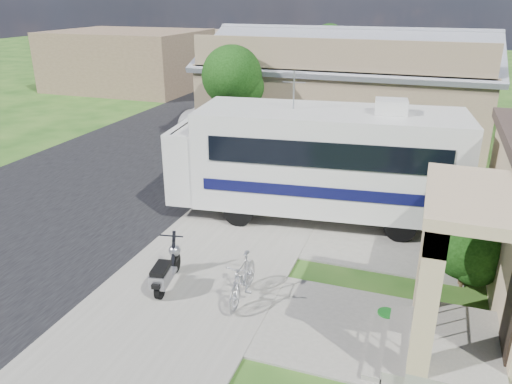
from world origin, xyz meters
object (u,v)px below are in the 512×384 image
(bicycle, at_px, (243,281))
(motorhome, at_px, (318,159))
(pickup_truck, at_px, (226,111))
(van, at_px, (257,87))
(garden_hose, at_px, (386,317))
(scooter, at_px, (166,271))
(shrub, at_px, (472,235))

(bicycle, bearing_deg, motorhome, 82.49)
(motorhome, distance_m, pickup_truck, 11.29)
(bicycle, distance_m, pickup_truck, 15.37)
(bicycle, xyz_separation_m, pickup_truck, (-6.22, 14.05, 0.38))
(motorhome, bearing_deg, van, 108.03)
(pickup_truck, height_order, garden_hose, pickup_truck)
(van, bearing_deg, motorhome, -71.70)
(van, height_order, garden_hose, van)
(motorhome, relative_size, garden_hose, 23.09)
(garden_hose, bearing_deg, scooter, -174.65)
(shrub, height_order, garden_hose, shrub)
(bicycle, bearing_deg, van, 106.30)
(van, bearing_deg, scooter, -82.84)
(motorhome, height_order, bicycle, motorhome)
(bicycle, distance_m, van, 22.43)
(motorhome, bearing_deg, pickup_truck, 119.63)
(van, distance_m, garden_hose, 23.29)
(scooter, relative_size, van, 0.27)
(motorhome, height_order, garden_hose, motorhome)
(pickup_truck, xyz_separation_m, garden_hose, (9.31, -13.71, -0.81))
(motorhome, xyz_separation_m, shrub, (4.20, -2.65, -0.55))
(motorhome, xyz_separation_m, pickup_truck, (-6.69, 9.04, -0.97))
(scooter, xyz_separation_m, van, (-5.24, 21.40, 0.39))
(shrub, distance_m, pickup_truck, 15.99)
(scooter, xyz_separation_m, garden_hose, (4.93, 0.46, -0.40))
(motorhome, relative_size, scooter, 5.32)
(bicycle, height_order, van, van)
(scooter, distance_m, van, 22.04)
(garden_hose, bearing_deg, pickup_truck, 124.18)
(shrub, distance_m, bicycle, 5.29)
(bicycle, bearing_deg, pickup_truck, 111.76)
(motorhome, distance_m, garden_hose, 5.64)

